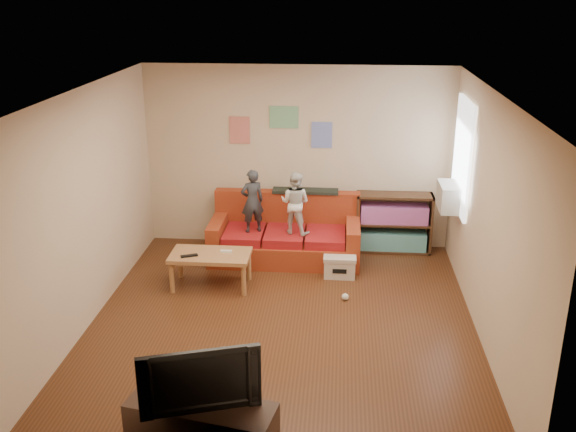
# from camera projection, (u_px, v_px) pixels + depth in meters

# --- Properties ---
(room_shell) EXTENTS (4.52, 5.02, 2.72)m
(room_shell) POSITION_uv_depth(u_px,v_px,m) (282.00, 215.00, 7.10)
(room_shell) COLOR #502A15
(room_shell) RESTS_ON ground
(sofa) EXTENTS (2.13, 0.98, 0.94)m
(sofa) POSITION_uv_depth(u_px,v_px,m) (286.00, 236.00, 9.29)
(sofa) COLOR #963217
(sofa) RESTS_ON ground
(child_a) EXTENTS (0.39, 0.33, 0.91)m
(child_a) POSITION_uv_depth(u_px,v_px,m) (252.00, 201.00, 8.96)
(child_a) COLOR #2A2C31
(child_a) RESTS_ON sofa
(child_b) EXTENTS (0.52, 0.46, 0.89)m
(child_b) POSITION_uv_depth(u_px,v_px,m) (295.00, 203.00, 8.92)
(child_b) COLOR silver
(child_b) RESTS_ON sofa
(coffee_table) EXTENTS (1.04, 0.57, 0.47)m
(coffee_table) POSITION_uv_depth(u_px,v_px,m) (211.00, 258.00, 8.34)
(coffee_table) COLOR #AF7646
(coffee_table) RESTS_ON ground
(remote) EXTENTS (0.22, 0.13, 0.02)m
(remote) POSITION_uv_depth(u_px,v_px,m) (189.00, 256.00, 8.22)
(remote) COLOR black
(remote) RESTS_ON coffee_table
(game_controller) EXTENTS (0.15, 0.04, 0.03)m
(game_controller) POSITION_uv_depth(u_px,v_px,m) (226.00, 251.00, 8.35)
(game_controller) COLOR silver
(game_controller) RESTS_ON coffee_table
(bookshelf) EXTENTS (1.11, 0.33, 0.89)m
(bookshelf) POSITION_uv_depth(u_px,v_px,m) (393.00, 226.00, 9.47)
(bookshelf) COLOR #422919
(bookshelf) RESTS_ON ground
(window) EXTENTS (0.04, 1.08, 1.48)m
(window) POSITION_uv_depth(u_px,v_px,m) (462.00, 156.00, 8.38)
(window) COLOR white
(window) RESTS_ON room_shell
(ac_unit) EXTENTS (0.28, 0.55, 0.35)m
(ac_unit) POSITION_uv_depth(u_px,v_px,m) (449.00, 197.00, 8.58)
(ac_unit) COLOR #B7B2A3
(ac_unit) RESTS_ON window
(artwork_left) EXTENTS (0.30, 0.01, 0.40)m
(artwork_left) POSITION_uv_depth(u_px,v_px,m) (240.00, 130.00, 9.36)
(artwork_left) COLOR #D87266
(artwork_left) RESTS_ON room_shell
(artwork_center) EXTENTS (0.42, 0.01, 0.32)m
(artwork_center) POSITION_uv_depth(u_px,v_px,m) (284.00, 117.00, 9.24)
(artwork_center) COLOR #72B27F
(artwork_center) RESTS_ON room_shell
(artwork_right) EXTENTS (0.30, 0.01, 0.38)m
(artwork_right) POSITION_uv_depth(u_px,v_px,m) (322.00, 135.00, 9.28)
(artwork_right) COLOR #727FCC
(artwork_right) RESTS_ON room_shell
(file_box) EXTENTS (0.44, 0.34, 0.30)m
(file_box) POSITION_uv_depth(u_px,v_px,m) (340.00, 265.00, 8.73)
(file_box) COLOR beige
(file_box) RESTS_ON ground
(tv_stand) EXTENTS (1.32, 0.66, 0.47)m
(tv_stand) POSITION_uv_depth(u_px,v_px,m) (202.00, 428.00, 5.41)
(tv_stand) COLOR #37241B
(tv_stand) RESTS_ON ground
(television) EXTENTS (0.98, 0.43, 0.57)m
(television) POSITION_uv_depth(u_px,v_px,m) (199.00, 375.00, 5.24)
(television) COLOR black
(television) RESTS_ON tv_stand
(tissue) EXTENTS (0.11, 0.11, 0.09)m
(tissue) POSITION_uv_depth(u_px,v_px,m) (345.00, 297.00, 8.09)
(tissue) COLOR beige
(tissue) RESTS_ON ground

